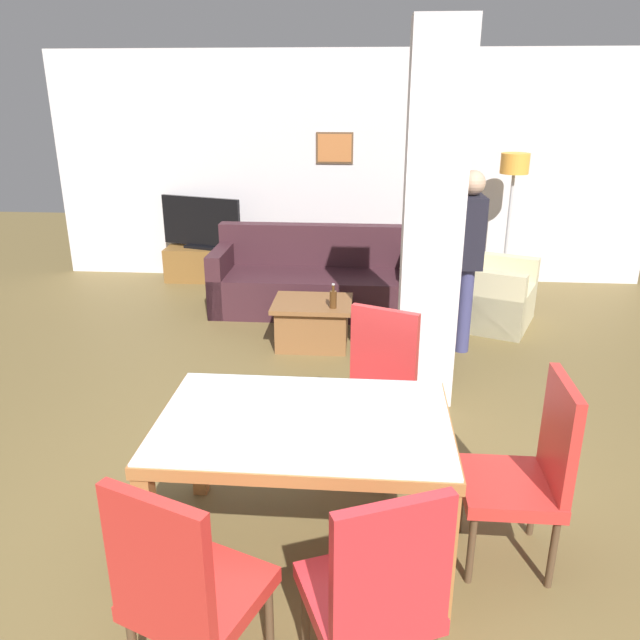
% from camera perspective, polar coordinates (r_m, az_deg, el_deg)
% --- Properties ---
extents(ground_plane, '(18.00, 18.00, 0.00)m').
position_cam_1_polar(ground_plane, '(3.49, -1.37, -19.89)').
color(ground_plane, brown).
extents(back_wall, '(7.20, 0.09, 2.70)m').
position_cam_1_polar(back_wall, '(7.74, 2.51, 13.63)').
color(back_wall, silver).
rests_on(back_wall, ground_plane).
extents(divider_pillar, '(0.41, 0.30, 2.70)m').
position_cam_1_polar(divider_pillar, '(4.52, 10.23, 8.49)').
color(divider_pillar, silver).
rests_on(divider_pillar, ground_plane).
extents(dining_table, '(1.43, 0.94, 0.76)m').
position_cam_1_polar(dining_table, '(3.14, -1.46, -11.57)').
color(dining_table, '#A66836').
rests_on(dining_table, ground_plane).
extents(dining_chair_near_left, '(0.60, 0.60, 1.00)m').
position_cam_1_polar(dining_chair_near_left, '(2.55, -12.30, -22.64)').
color(dining_chair_near_left, red).
rests_on(dining_chair_near_left, ground_plane).
extents(dining_chair_far_right, '(0.60, 0.60, 1.00)m').
position_cam_1_polar(dining_chair_far_right, '(3.88, 5.09, -6.03)').
color(dining_chair_far_right, red).
rests_on(dining_chair_far_right, ground_plane).
extents(dining_chair_near_right, '(0.60, 0.60, 1.00)m').
position_cam_1_polar(dining_chair_near_right, '(2.49, 5.17, -23.37)').
color(dining_chair_near_right, red).
rests_on(dining_chair_near_right, ground_plane).
extents(dining_chair_head_right, '(0.46, 0.46, 1.00)m').
position_cam_1_polar(dining_chair_head_right, '(3.26, 18.55, -12.73)').
color(dining_chair_head_right, red).
rests_on(dining_chair_head_right, ground_plane).
extents(sofa, '(2.17, 0.85, 0.87)m').
position_cam_1_polar(sofa, '(6.73, -0.38, 3.45)').
color(sofa, '#3A1E24').
rests_on(sofa, ground_plane).
extents(armchair, '(1.10, 1.09, 0.84)m').
position_cam_1_polar(armchair, '(6.55, 14.64, 2.24)').
color(armchair, beige).
rests_on(armchair, ground_plane).
extents(coffee_table, '(0.72, 0.59, 0.43)m').
position_cam_1_polar(coffee_table, '(5.78, -0.69, -0.25)').
color(coffee_table, brown).
rests_on(coffee_table, ground_plane).
extents(bottle, '(0.06, 0.06, 0.22)m').
position_cam_1_polar(bottle, '(5.52, 1.21, 1.96)').
color(bottle, '#4C2D14').
rests_on(bottle, coffee_table).
extents(tv_stand, '(0.92, 0.40, 0.41)m').
position_cam_1_polar(tv_stand, '(7.95, -10.57, 5.07)').
color(tv_stand, brown).
rests_on(tv_stand, ground_plane).
extents(tv_screen, '(1.03, 0.37, 0.63)m').
position_cam_1_polar(tv_screen, '(7.83, -10.81, 8.67)').
color(tv_screen, black).
rests_on(tv_screen, tv_stand).
extents(floor_lamp, '(0.31, 0.31, 1.60)m').
position_cam_1_polar(floor_lamp, '(7.38, 17.27, 12.35)').
color(floor_lamp, '#B7B7BC').
rests_on(floor_lamp, ground_plane).
extents(standing_person, '(0.24, 0.39, 1.61)m').
position_cam_1_polar(standing_person, '(5.67, 13.33, 6.27)').
color(standing_person, '#3A3A68').
rests_on(standing_person, ground_plane).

